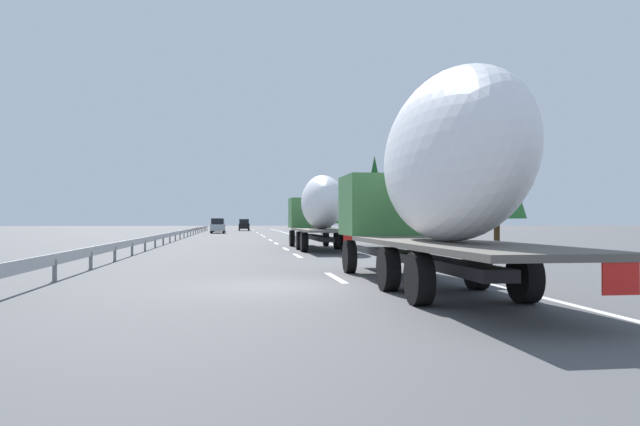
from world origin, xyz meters
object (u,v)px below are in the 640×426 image
truck_lead (319,208)px  truck_trailing (433,175)px  car_black_suv (244,225)px  car_red_compact (219,225)px  road_sign (321,213)px  car_silver_hatch (218,226)px

truck_lead → truck_trailing: 20.01m
truck_lead → car_black_suv: 63.19m
truck_trailing → car_red_compact: (74.05, 7.18, -1.78)m
car_red_compact → car_black_suv: bearing=-22.5°
car_red_compact → road_sign: (-33.60, -10.27, 1.41)m
truck_trailing → car_black_suv: 83.18m
truck_trailing → truck_lead: bearing=-0.0°
truck_trailing → car_red_compact: bearing=5.5°
truck_trailing → car_black_suv: size_ratio=2.89×
car_silver_hatch → car_red_compact: car_red_compact is taller
truck_lead → car_silver_hatch: truck_lead is taller
car_black_suv → road_sign: size_ratio=1.35×
car_silver_hatch → road_sign: road_sign is taller
car_black_suv → car_red_compact: 9.78m
car_black_suv → car_red_compact: size_ratio=0.98×
car_black_suv → truck_lead: bearing=-176.9°
car_silver_hatch → car_red_compact: (9.58, 0.12, 0.01)m
car_black_suv → truck_trailing: bearing=-177.6°
car_red_compact → road_sign: 35.16m
truck_lead → car_black_suv: size_ratio=2.70×
truck_trailing → car_red_compact: truck_trailing is taller
truck_lead → car_red_compact: truck_lead is taller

